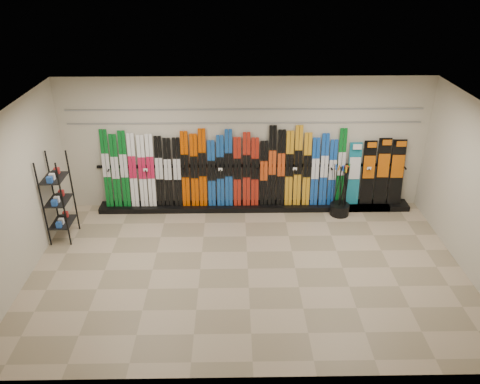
{
  "coord_description": "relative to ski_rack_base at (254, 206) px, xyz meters",
  "views": [
    {
      "loc": [
        -0.26,
        -7.09,
        5.29
      ],
      "look_at": [
        -0.13,
        1.0,
        1.1
      ],
      "focal_mm": 35.0,
      "sensor_mm": 36.0,
      "label": 1
    }
  ],
  "objects": [
    {
      "name": "slatwall_rail_0",
      "position": [
        -0.22,
        0.2,
        1.94
      ],
      "size": [
        7.6,
        0.02,
        0.03
      ],
      "primitive_type": "cube",
      "color": "gray",
      "rests_on": "back_wall"
    },
    {
      "name": "skis",
      "position": [
        -0.68,
        0.06,
        0.9
      ],
      "size": [
        5.37,
        0.25,
        1.84
      ],
      "color": "#0A611D",
      "rests_on": "ski_rack_base"
    },
    {
      "name": "ski_rack_base",
      "position": [
        0.0,
        0.0,
        0.0
      ],
      "size": [
        8.0,
        0.4,
        0.12
      ],
      "primitive_type": "cube",
      "color": "black",
      "rests_on": "floor"
    },
    {
      "name": "left_wall",
      "position": [
        -4.22,
        -2.28,
        1.44
      ],
      "size": [
        0.0,
        5.0,
        5.0
      ],
      "primitive_type": "plane",
      "rotation": [
        1.57,
        0.0,
        1.57
      ],
      "color": "beige",
      "rests_on": "floor"
    },
    {
      "name": "slatwall_rail_1",
      "position": [
        -0.22,
        0.2,
        2.24
      ],
      "size": [
        7.6,
        0.02,
        0.03
      ],
      "primitive_type": "cube",
      "color": "gray",
      "rests_on": "back_wall"
    },
    {
      "name": "ceiling",
      "position": [
        -0.22,
        -2.28,
        2.94
      ],
      "size": [
        8.0,
        8.0,
        0.0
      ],
      "primitive_type": "plane",
      "rotation": [
        3.14,
        0.0,
        0.0
      ],
      "color": "silver",
      "rests_on": "back_wall"
    },
    {
      "name": "floor",
      "position": [
        -0.22,
        -2.28,
        -0.06
      ],
      "size": [
        8.0,
        8.0,
        0.0
      ],
      "primitive_type": "plane",
      "color": "gray",
      "rests_on": "ground"
    },
    {
      "name": "accessory_rack",
      "position": [
        -3.97,
        -1.11,
        0.84
      ],
      "size": [
        0.4,
        0.6,
        1.81
      ],
      "primitive_type": "cube",
      "color": "black",
      "rests_on": "floor"
    },
    {
      "name": "right_wall",
      "position": [
        3.78,
        -2.28,
        1.44
      ],
      "size": [
        0.0,
        5.0,
        5.0
      ],
      "primitive_type": "plane",
      "rotation": [
        1.57,
        0.0,
        -1.57
      ],
      "color": "beige",
      "rests_on": "floor"
    },
    {
      "name": "snowboards",
      "position": [
        2.73,
        0.07,
        0.8
      ],
      "size": [
        1.25,
        0.24,
        1.53
      ],
      "color": "#14728C",
      "rests_on": "ski_rack_base"
    },
    {
      "name": "ski_poles",
      "position": [
        1.91,
        -0.29,
        0.55
      ],
      "size": [
        0.35,
        0.27,
        1.18
      ],
      "color": "black",
      "rests_on": "pole_bin"
    },
    {
      "name": "pole_bin",
      "position": [
        1.9,
        -0.28,
        0.07
      ],
      "size": [
        0.43,
        0.43,
        0.25
      ],
      "primitive_type": "cylinder",
      "color": "black",
      "rests_on": "floor"
    },
    {
      "name": "back_wall",
      "position": [
        -0.22,
        0.22,
        1.44
      ],
      "size": [
        8.0,
        0.0,
        8.0
      ],
      "primitive_type": "plane",
      "rotation": [
        1.57,
        0.0,
        0.0
      ],
      "color": "beige",
      "rests_on": "floor"
    }
  ]
}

